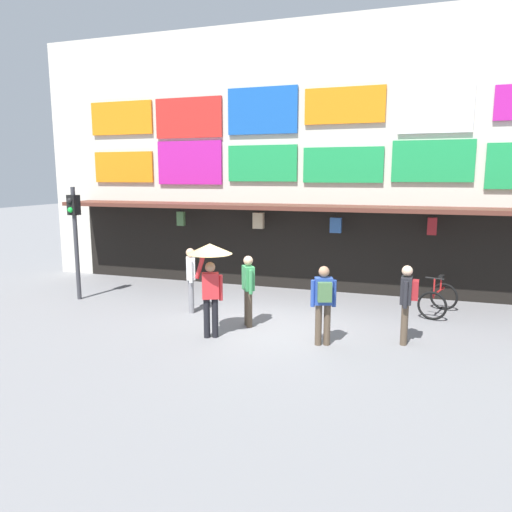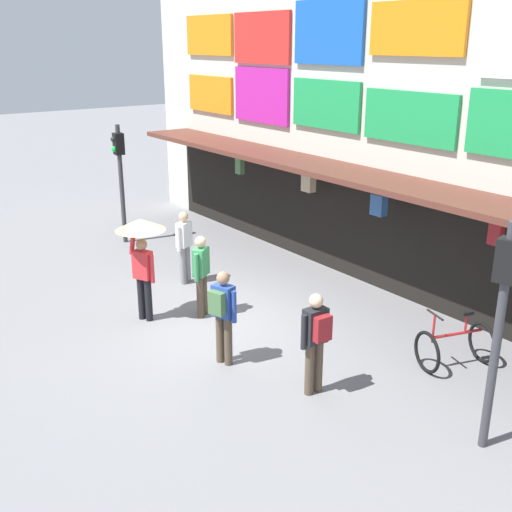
{
  "view_description": "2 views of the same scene",
  "coord_description": "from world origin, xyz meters",
  "px_view_note": "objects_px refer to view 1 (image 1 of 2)",
  "views": [
    {
      "loc": [
        3.15,
        -10.2,
        3.5
      ],
      "look_at": [
        -0.42,
        0.83,
        1.53
      ],
      "focal_mm": 33.23,
      "sensor_mm": 36.0,
      "label": 1
    },
    {
      "loc": [
        9.58,
        -5.97,
        5.28
      ],
      "look_at": [
        0.89,
        0.41,
        1.53
      ],
      "focal_mm": 43.7,
      "sensor_mm": 36.0,
      "label": 2
    }
  ],
  "objects_px": {
    "pedestrian_in_red": "(248,287)",
    "pedestrian_in_green": "(191,276)",
    "traffic_light_near": "(75,225)",
    "pedestrian_in_yellow": "(407,298)",
    "pedestrian_in_purple": "(324,300)",
    "pedestrian_with_umbrella": "(210,264)",
    "bicycle_parked": "(438,300)"
  },
  "relations": [
    {
      "from": "pedestrian_in_purple",
      "to": "pedestrian_with_umbrella",
      "type": "distance_m",
      "value": 2.52
    },
    {
      "from": "pedestrian_in_purple",
      "to": "pedestrian_in_red",
      "type": "bearing_deg",
      "value": 158.58
    },
    {
      "from": "pedestrian_in_red",
      "to": "pedestrian_with_umbrella",
      "type": "relative_size",
      "value": 0.81
    },
    {
      "from": "pedestrian_in_red",
      "to": "pedestrian_in_green",
      "type": "relative_size",
      "value": 1.0
    },
    {
      "from": "bicycle_parked",
      "to": "pedestrian_in_purple",
      "type": "relative_size",
      "value": 0.79
    },
    {
      "from": "traffic_light_near",
      "to": "pedestrian_in_yellow",
      "type": "bearing_deg",
      "value": -6.12
    },
    {
      "from": "traffic_light_near",
      "to": "pedestrian_in_purple",
      "type": "bearing_deg",
      "value": -12.24
    },
    {
      "from": "traffic_light_near",
      "to": "pedestrian_with_umbrella",
      "type": "xyz_separation_m",
      "value": [
        4.92,
        -1.85,
        -0.5
      ]
    },
    {
      "from": "pedestrian_in_red",
      "to": "pedestrian_in_purple",
      "type": "relative_size",
      "value": 1.0
    },
    {
      "from": "pedestrian_in_red",
      "to": "pedestrian_in_green",
      "type": "distance_m",
      "value": 1.9
    },
    {
      "from": "pedestrian_in_purple",
      "to": "traffic_light_near",
      "type": "bearing_deg",
      "value": 167.76
    },
    {
      "from": "pedestrian_in_red",
      "to": "pedestrian_with_umbrella",
      "type": "bearing_deg",
      "value": -117.46
    },
    {
      "from": "pedestrian_in_purple",
      "to": "pedestrian_in_green",
      "type": "xyz_separation_m",
      "value": [
        -3.68,
        1.39,
        -0.04
      ]
    },
    {
      "from": "pedestrian_in_green",
      "to": "bicycle_parked",
      "type": "bearing_deg",
      "value": 15.68
    },
    {
      "from": "bicycle_parked",
      "to": "pedestrian_in_purple",
      "type": "height_order",
      "value": "pedestrian_in_purple"
    },
    {
      "from": "bicycle_parked",
      "to": "pedestrian_with_umbrella",
      "type": "height_order",
      "value": "pedestrian_with_umbrella"
    },
    {
      "from": "bicycle_parked",
      "to": "pedestrian_in_purple",
      "type": "distance_m",
      "value": 3.97
    },
    {
      "from": "pedestrian_with_umbrella",
      "to": "pedestrian_in_yellow",
      "type": "xyz_separation_m",
      "value": [
        4.05,
        0.89,
        -0.66
      ]
    },
    {
      "from": "bicycle_parked",
      "to": "pedestrian_in_red",
      "type": "xyz_separation_m",
      "value": [
        -4.3,
        -2.36,
        0.55
      ]
    },
    {
      "from": "traffic_light_near",
      "to": "pedestrian_in_green",
      "type": "relative_size",
      "value": 1.9
    },
    {
      "from": "pedestrian_in_purple",
      "to": "pedestrian_with_umbrella",
      "type": "bearing_deg",
      "value": -173.91
    },
    {
      "from": "pedestrian_with_umbrella",
      "to": "pedestrian_in_green",
      "type": "relative_size",
      "value": 1.24
    },
    {
      "from": "pedestrian_in_purple",
      "to": "pedestrian_in_green",
      "type": "height_order",
      "value": "same"
    },
    {
      "from": "bicycle_parked",
      "to": "pedestrian_in_green",
      "type": "height_order",
      "value": "pedestrian_in_green"
    },
    {
      "from": "pedestrian_in_yellow",
      "to": "pedestrian_with_umbrella",
      "type": "bearing_deg",
      "value": -167.67
    },
    {
      "from": "bicycle_parked",
      "to": "pedestrian_in_green",
      "type": "distance_m",
      "value": 6.34
    },
    {
      "from": "pedestrian_in_red",
      "to": "bicycle_parked",
      "type": "bearing_deg",
      "value": 28.76
    },
    {
      "from": "traffic_light_near",
      "to": "pedestrian_with_umbrella",
      "type": "distance_m",
      "value": 5.27
    },
    {
      "from": "traffic_light_near",
      "to": "pedestrian_in_green",
      "type": "bearing_deg",
      "value": -3.07
    },
    {
      "from": "traffic_light_near",
      "to": "pedestrian_in_red",
      "type": "height_order",
      "value": "traffic_light_near"
    },
    {
      "from": "pedestrian_with_umbrella",
      "to": "pedestrian_in_yellow",
      "type": "distance_m",
      "value": 4.2
    },
    {
      "from": "bicycle_parked",
      "to": "pedestrian_with_umbrella",
      "type": "relative_size",
      "value": 0.64
    }
  ]
}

